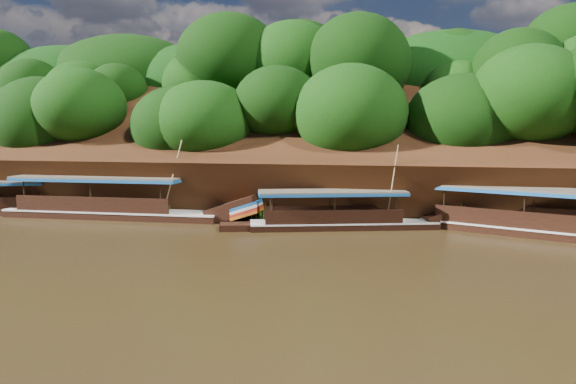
{
  "coord_description": "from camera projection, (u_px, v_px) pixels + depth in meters",
  "views": [
    {
      "loc": [
        3.58,
        -24.88,
        5.9
      ],
      "look_at": [
        -3.39,
        7.0,
        2.19
      ],
      "focal_mm": 35.0,
      "sensor_mm": 36.0,
      "label": 1
    }
  ],
  "objects": [
    {
      "name": "ground",
      "position": [
        328.0,
        258.0,
        25.58
      ],
      "size": [
        160.0,
        160.0,
        0.0
      ],
      "primitive_type": "plane",
      "color": "black",
      "rests_on": "ground"
    },
    {
      "name": "riverbank",
      "position": [
        367.0,
        176.0,
        47.43
      ],
      "size": [
        120.0,
        30.06,
        19.4
      ],
      "color": "black",
      "rests_on": "ground"
    },
    {
      "name": "boat_0",
      "position": [
        561.0,
        227.0,
        30.19
      ],
      "size": [
        15.67,
        8.26,
        6.72
      ],
      "rotation": [
        0.0,
        0.0,
        -0.4
      ],
      "color": "black",
      "rests_on": "ground"
    },
    {
      "name": "boat_1",
      "position": [
        355.0,
        220.0,
        33.2
      ],
      "size": [
        13.02,
        5.5,
        5.38
      ],
      "rotation": [
        0.0,
        0.0,
        0.29
      ],
      "color": "black",
      "rests_on": "ground"
    },
    {
      "name": "boat_2",
      "position": [
        125.0,
        209.0,
        36.92
      ],
      "size": [
        17.51,
        3.09,
        6.42
      ],
      "rotation": [
        0.0,
        0.0,
        0.02
      ],
      "color": "black",
      "rests_on": "ground"
    },
    {
      "name": "boat_3",
      "position": [
        4.0,
        206.0,
        38.93
      ],
      "size": [
        12.66,
        6.04,
        2.71
      ],
      "rotation": [
        0.0,
        0.0,
        0.34
      ],
      "color": "black",
      "rests_on": "ground"
    },
    {
      "name": "reeds",
      "position": [
        296.0,
        209.0,
        35.41
      ],
      "size": [
        49.37,
        2.4,
        1.96
      ],
      "color": "#33741D",
      "rests_on": "ground"
    }
  ]
}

